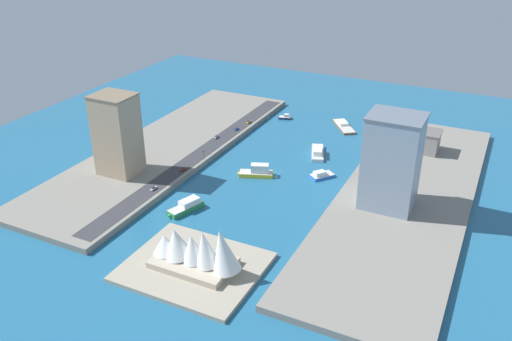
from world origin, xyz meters
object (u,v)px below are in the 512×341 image
ferry_yellow_fast (257,172)px  opera_landmark (196,250)px  catamaran_blue (322,175)px  ferry_green_doubledeck (186,207)px  pickup_red (183,169)px  carpark_squat_concrete (409,138)px  ferry_white_commuter (318,152)px  sedan_silver (216,137)px  barge_flat_brown (344,125)px  apartment_midrise_tan (117,134)px  taxi_yellow_cab (249,122)px  hatchback_blue (236,129)px  traffic_light_waterfront (204,154)px  van_white (153,188)px  tower_tall_glass (392,162)px  patrol_launch_navy (285,117)px

ferry_yellow_fast → opera_landmark: (-17.02, 97.99, 8.09)m
catamaran_blue → ferry_green_doubledeck: (52.85, 70.53, 0.91)m
pickup_red → opera_landmark: bearing=126.7°
carpark_squat_concrete → ferry_white_commuter: bearing=30.0°
carpark_squat_concrete → sedan_silver: 131.23m
barge_flat_brown → carpark_squat_concrete: carpark_squat_concrete is taller
ferry_white_commuter → pickup_red: bearing=45.3°
barge_flat_brown → apartment_midrise_tan: (96.90, 139.55, 26.98)m
sedan_silver → taxi_yellow_cab: taxi_yellow_cab is taller
catamaran_blue → pickup_red: size_ratio=3.10×
sedan_silver → hatchback_blue: 20.24m
pickup_red → traffic_light_waterfront: traffic_light_waterfront is taller
carpark_squat_concrete → opera_landmark: bearing=71.4°
ferry_green_doubledeck → sedan_silver: (32.06, -88.62, 1.97)m
sedan_silver → traffic_light_waterfront: 36.73m
ferry_green_doubledeck → van_white: size_ratio=4.71×
van_white → opera_landmark: (-59.97, 49.77, 6.64)m
sedan_silver → van_white: size_ratio=0.97×
barge_flat_brown → taxi_yellow_cab: bearing=26.7°
ferry_yellow_fast → ferry_green_doubledeck: ferry_yellow_fast is taller
taxi_yellow_cab → barge_flat_brown: bearing=-153.3°
tower_tall_glass → apartment_midrise_tan: 158.88m
ferry_yellow_fast → tower_tall_glass: 86.02m
catamaran_blue → sedan_silver: sedan_silver is taller
patrol_launch_navy → pickup_red: size_ratio=2.15×
traffic_light_waterfront → ferry_green_doubledeck: bearing=111.4°
ferry_white_commuter → barge_flat_brown: bearing=-90.0°
catamaran_blue → sedan_silver: size_ratio=3.35×
tower_tall_glass → apartment_midrise_tan: tower_tall_glass is taller
ferry_green_doubledeck → carpark_squat_concrete: size_ratio=0.58×
barge_flat_brown → hatchback_blue: bearing=36.5°
ferry_green_doubledeck → barge_flat_brown: bearing=-104.1°
taxi_yellow_cab → pickup_red: (0.28, 88.96, -0.05)m
barge_flat_brown → apartment_midrise_tan: bearing=55.2°
van_white → hatchback_blue: size_ratio=1.17×
van_white → opera_landmark: 78.22m
pickup_red → patrol_launch_navy: bearing=-98.7°
tower_tall_glass → van_white: tower_tall_glass is taller
sedan_silver → taxi_yellow_cab: (-7.35, -35.78, 0.04)m
catamaran_blue → apartment_midrise_tan: 125.63m
ferry_yellow_fast → van_white: (42.95, 48.22, 1.46)m
ferry_white_commuter → traffic_light_waterfront: size_ratio=4.23×
apartment_midrise_tan → pickup_red: apartment_midrise_tan is taller
opera_landmark → tower_tall_glass: bearing=-125.2°
traffic_light_waterfront → opera_landmark: opera_landmark is taller
traffic_light_waterfront → opera_landmark: 111.16m
ferry_green_doubledeck → sedan_silver: ferry_green_doubledeck is taller
tower_tall_glass → taxi_yellow_cab: (122.79, -75.88, -25.00)m
sedan_silver → barge_flat_brown: bearing=-136.4°
ferry_yellow_fast → opera_landmark: size_ratio=0.49×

